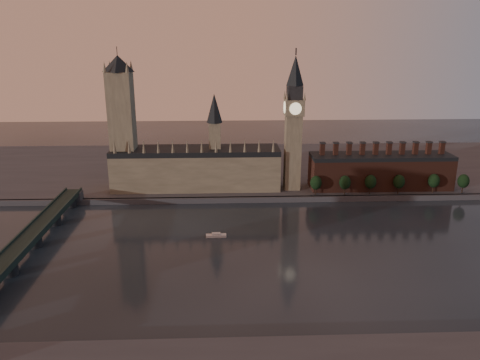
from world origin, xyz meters
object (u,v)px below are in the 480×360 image
object	(u,v)px
victoria_tower	(122,119)
big_ben	(294,122)
westminster_bridge	(20,250)
river_boat	(216,235)

from	to	relation	value
victoria_tower	big_ben	bearing A→B (deg)	-2.20
big_ben	westminster_bridge	size ratio (longest dim) A/B	0.54
westminster_bridge	river_boat	world-z (taller)	westminster_bridge
westminster_bridge	victoria_tower	bearing A→B (deg)	73.44
victoria_tower	westminster_bridge	bearing A→B (deg)	-106.56
westminster_bridge	big_ben	bearing A→B (deg)	34.33
victoria_tower	river_boat	xyz separation A→B (m)	(71.33, -87.57, -58.13)
river_boat	victoria_tower	bearing A→B (deg)	127.43
victoria_tower	river_boat	distance (m)	127.03
westminster_bridge	river_boat	xyz separation A→B (m)	(106.33, 30.13, -6.48)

